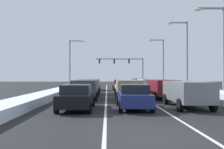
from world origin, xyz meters
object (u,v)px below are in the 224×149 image
at_px(suv_gray_right_lane_nearest, 187,92).
at_px(sedan_red_center_lane_fourth, 120,85).
at_px(suv_maroon_right_lane_second, 163,87).
at_px(sedan_navy_center_lane_nearest, 134,96).
at_px(suv_tan_center_lane_second, 128,88).
at_px(suv_gray_left_lane_third, 90,85).
at_px(traffic_light_gantry, 126,64).
at_px(street_lamp_right_near, 219,44).
at_px(suv_silver_right_lane_third, 148,85).
at_px(street_lamp_right_mid, 184,50).
at_px(street_lamp_right_far, 161,59).
at_px(suv_charcoal_left_lane_second, 86,88).
at_px(sedan_black_left_lane_nearest, 77,97).
at_px(suv_green_right_lane_fourth, 140,83).
at_px(sedan_maroon_left_lane_fourth, 93,85).
at_px(sedan_white_center_lane_third, 123,87).
at_px(street_lamp_left_mid, 72,59).

xyz_separation_m(suv_gray_right_lane_nearest, sedan_red_center_lane_fourth, (-3.32, 18.96, -0.25)).
bearing_deg(suv_maroon_right_lane_second, suv_gray_right_lane_nearest, -88.66).
height_order(sedan_navy_center_lane_nearest, suv_tan_center_lane_second, suv_tan_center_lane_second).
bearing_deg(suv_gray_right_lane_nearest, suv_gray_left_lane_third, 121.47).
xyz_separation_m(suv_tan_center_lane_second, traffic_light_gantry, (2.57, 34.07, 3.72)).
bearing_deg(traffic_light_gantry, suv_tan_center_lane_second, -94.32).
bearing_deg(street_lamp_right_near, suv_silver_right_lane_third, 119.11).
relative_size(sedan_navy_center_lane_nearest, street_lamp_right_mid, 0.52).
distance_m(traffic_light_gantry, street_lamp_right_far, 16.96).
relative_size(suv_charcoal_left_lane_second, street_lamp_right_near, 0.63).
distance_m(sedan_black_left_lane_nearest, suv_charcoal_left_lane_second, 6.35).
xyz_separation_m(sedan_navy_center_lane_nearest, sedan_red_center_lane_fourth, (0.16, 19.45, 0.00)).
bearing_deg(street_lamp_right_near, street_lamp_right_far, 92.04).
bearing_deg(suv_tan_center_lane_second, suv_green_right_lane_fourth, 77.83).
bearing_deg(street_lamp_right_far, sedan_red_center_lane_fourth, -148.20).
bearing_deg(street_lamp_right_near, sedan_red_center_lane_fourth, 117.65).
bearing_deg(suv_charcoal_left_lane_second, traffic_light_gantry, 79.59).
xyz_separation_m(suv_tan_center_lane_second, sedan_maroon_left_lane_fourth, (-3.84, 12.97, -0.25)).
relative_size(suv_gray_right_lane_nearest, sedan_white_center_lane_third, 1.09).
xyz_separation_m(suv_maroon_right_lane_second, street_lamp_right_far, (3.73, 17.17, 3.79)).
relative_size(suv_silver_right_lane_third, sedan_black_left_lane_nearest, 1.09).
bearing_deg(street_lamp_right_mid, suv_green_right_lane_fourth, 131.01).
xyz_separation_m(suv_tan_center_lane_second, sedan_red_center_lane_fourth, (-0.02, 13.38, -0.25)).
relative_size(suv_maroon_right_lane_second, suv_tan_center_lane_second, 1.00).
bearing_deg(suv_gray_left_lane_third, suv_gray_right_lane_nearest, -58.53).
xyz_separation_m(suv_maroon_right_lane_second, suv_gray_left_lane_third, (-6.88, 5.40, 0.00)).
bearing_deg(suv_maroon_right_lane_second, suv_gray_left_lane_third, 141.90).
bearing_deg(suv_tan_center_lane_second, suv_silver_right_lane_third, 67.34).
relative_size(sedan_white_center_lane_third, street_lamp_right_mid, 0.52).
distance_m(suv_tan_center_lane_second, sedan_black_left_lane_nearest, 7.35).
height_order(suv_silver_right_lane_third, street_lamp_right_far, street_lamp_right_far).
distance_m(suv_maroon_right_lane_second, suv_silver_right_lane_third, 6.64).
bearing_deg(sedan_navy_center_lane_nearest, suv_gray_left_lane_third, 106.47).
distance_m(sedan_navy_center_lane_nearest, sedan_white_center_lane_third, 12.84).
distance_m(sedan_maroon_left_lane_fourth, street_lamp_right_far, 12.40).
relative_size(sedan_navy_center_lane_nearest, traffic_light_gantry, 0.41).
xyz_separation_m(suv_tan_center_lane_second, suv_charcoal_left_lane_second, (-3.69, -0.03, 0.00)).
bearing_deg(sedan_red_center_lane_fourth, sedan_maroon_left_lane_fourth, -173.84).
bearing_deg(street_lamp_right_mid, suv_maroon_right_lane_second, -119.97).
height_order(sedan_red_center_lane_fourth, suv_gray_left_lane_third, suv_gray_left_lane_third).
height_order(suv_maroon_right_lane_second, suv_gray_left_lane_third, same).
distance_m(suv_maroon_right_lane_second, suv_tan_center_lane_second, 3.20).
bearing_deg(sedan_white_center_lane_third, street_lamp_right_far, 57.82).
xyz_separation_m(suv_green_right_lane_fourth, sedan_navy_center_lane_nearest, (-3.13, -19.77, -0.25)).
height_order(sedan_navy_center_lane_nearest, street_lamp_left_mid, street_lamp_left_mid).
height_order(suv_tan_center_lane_second, street_lamp_right_far, street_lamp_right_far).
bearing_deg(suv_silver_right_lane_third, suv_green_right_lane_fourth, 90.24).
xyz_separation_m(suv_maroon_right_lane_second, sedan_black_left_lane_nearest, (-6.82, -6.87, -0.25)).
relative_size(suv_silver_right_lane_third, sedan_white_center_lane_third, 1.09).
xyz_separation_m(suv_maroon_right_lane_second, street_lamp_right_mid, (4.49, 7.79, 4.17)).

